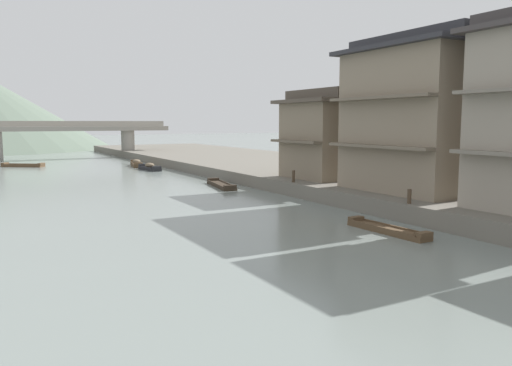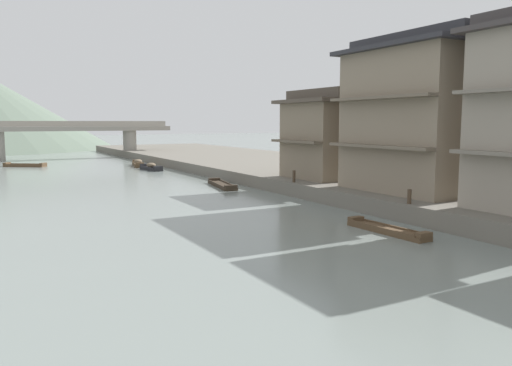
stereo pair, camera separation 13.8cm
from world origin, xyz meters
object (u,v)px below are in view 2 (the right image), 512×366
boat_moored_nearest (151,167)px  boat_midriver_drifting (387,230)px  mooring_post_dock_mid (409,197)px  boat_moored_far (138,164)px  house_waterfront_narrow (324,135)px  boat_moored_third (222,185)px  house_waterfront_tall (417,115)px  mooring_post_dock_far (294,176)px  boat_moored_second (25,165)px  stone_bridge (67,134)px

boat_moored_nearest → boat_midriver_drifting: bearing=-89.7°
boat_moored_nearest → mooring_post_dock_mid: (2.69, -32.18, 0.98)m
boat_moored_far → house_waterfront_narrow: (5.78, -26.10, 3.65)m
boat_moored_far → house_waterfront_narrow: house_waterfront_narrow is taller
boat_moored_third → house_waterfront_narrow: size_ratio=0.86×
boat_moored_far → mooring_post_dock_mid: size_ratio=6.94×
house_waterfront_tall → mooring_post_dock_far: bearing=119.4°
boat_moored_far → mooring_post_dock_far: mooring_post_dock_far is taller
boat_moored_second → mooring_post_dock_far: size_ratio=5.53×
house_waterfront_tall → house_waterfront_narrow: bearing=94.1°
mooring_post_dock_far → house_waterfront_tall: bearing=-60.6°
house_waterfront_narrow → mooring_post_dock_mid: 12.00m
boat_moored_nearest → boat_midriver_drifting: 33.40m
boat_moored_nearest → boat_moored_second: boat_moored_nearest is taller
boat_moored_third → mooring_post_dock_far: (2.08, -6.62, 1.16)m
boat_moored_second → mooring_post_dock_far: mooring_post_dock_far is taller
house_waterfront_narrow → stone_bridge: house_waterfront_narrow is taller
boat_moored_third → mooring_post_dock_mid: 16.85m
house_waterfront_narrow → mooring_post_dock_far: (-3.24, -1.17, -2.63)m
boat_moored_nearest → house_waterfront_tall: size_ratio=0.43×
house_waterfront_narrow → mooring_post_dock_mid: (-3.24, -11.24, -2.66)m
boat_moored_second → house_waterfront_narrow: (16.72, -31.52, 3.78)m
house_waterfront_tall → mooring_post_dock_mid: (-3.80, -3.31, -3.94)m
boat_moored_nearest → stone_bridge: bearing=103.3°
house_waterfront_tall → mooring_post_dock_mid: 6.40m
boat_moored_nearest → boat_moored_third: 15.50m
boat_moored_nearest → mooring_post_dock_far: size_ratio=4.90×
boat_moored_nearest → mooring_post_dock_mid: bearing=-85.2°
boat_midriver_drifting → house_waterfront_tall: size_ratio=0.50×
boat_midriver_drifting → house_waterfront_tall: 9.30m
boat_midriver_drifting → stone_bridge: stone_bridge is taller
boat_moored_third → house_waterfront_narrow: bearing=-45.7°
house_waterfront_tall → house_waterfront_narrow: (-0.57, 7.93, -1.28)m
boat_midriver_drifting → boat_moored_far: bearing=90.0°
mooring_post_dock_mid → stone_bridge: size_ratio=0.03×
boat_moored_far → mooring_post_dock_mid: (2.54, -37.35, 0.99)m
boat_moored_nearest → house_waterfront_narrow: (5.93, -20.93, 3.64)m
boat_moored_third → house_waterfront_tall: 15.46m
boat_moored_far → boat_midriver_drifting: (0.00, -38.57, -0.14)m
boat_moored_third → boat_moored_far: bearing=91.3°
boat_midriver_drifting → stone_bridge: bearing=95.3°
boat_moored_third → house_waterfront_tall: bearing=-66.3°
boat_moored_nearest → house_waterfront_tall: house_waterfront_tall is taller
mooring_post_dock_far → stone_bridge: 43.32m
mooring_post_dock_mid → stone_bridge: stone_bridge is taller
boat_moored_nearest → mooring_post_dock_far: mooring_post_dock_far is taller
boat_moored_nearest → boat_midriver_drifting: (0.15, -33.40, -0.15)m
boat_moored_far → house_waterfront_tall: house_waterfront_tall is taller
boat_moored_second → house_waterfront_narrow: bearing=-62.1°
stone_bridge → boat_moored_nearest: bearing=-76.7°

